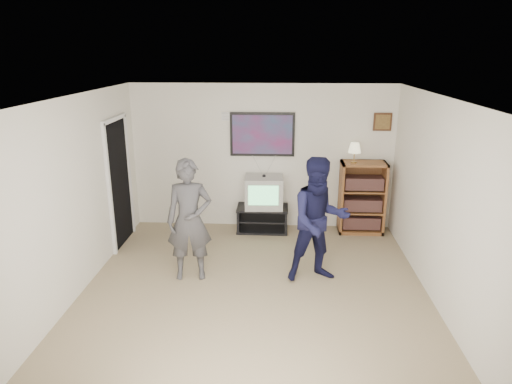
# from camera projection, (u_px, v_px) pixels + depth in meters

# --- Properties ---
(room_shell) EXTENTS (4.51, 5.00, 2.51)m
(room_shell) POSITION_uv_depth(u_px,v_px,m) (255.00, 195.00, 5.83)
(room_shell) COLOR #8A7958
(room_shell) RESTS_ON ground
(media_stand) EXTENTS (0.88, 0.49, 0.44)m
(media_stand) POSITION_uv_depth(u_px,v_px,m) (262.00, 218.00, 7.93)
(media_stand) COLOR black
(media_stand) RESTS_ON room_shell
(crt_television) EXTENTS (0.65, 0.56, 0.54)m
(crt_television) POSITION_uv_depth(u_px,v_px,m) (264.00, 192.00, 7.78)
(crt_television) COLOR #A9A9A3
(crt_television) RESTS_ON media_stand
(bookshelf) EXTENTS (0.75, 0.43, 1.24)m
(bookshelf) POSITION_uv_depth(u_px,v_px,m) (362.00, 197.00, 7.77)
(bookshelf) COLOR brown
(bookshelf) RESTS_ON room_shell
(table_lamp) EXTENTS (0.21, 0.21, 0.33)m
(table_lamp) POSITION_uv_depth(u_px,v_px,m) (354.00, 153.00, 7.50)
(table_lamp) COLOR #FAF3BE
(table_lamp) RESTS_ON bookshelf
(person_tall) EXTENTS (0.66, 0.48, 1.68)m
(person_tall) POSITION_uv_depth(u_px,v_px,m) (189.00, 220.00, 6.12)
(person_tall) COLOR #3F3E41
(person_tall) RESTS_ON room_shell
(person_short) EXTENTS (0.96, 0.82, 1.72)m
(person_short) POSITION_uv_depth(u_px,v_px,m) (319.00, 220.00, 6.05)
(person_short) COLOR black
(person_short) RESTS_ON room_shell
(controller_left) EXTENTS (0.08, 0.14, 0.04)m
(controller_left) POSITION_uv_depth(u_px,v_px,m) (194.00, 190.00, 6.20)
(controller_left) COLOR white
(controller_left) RESTS_ON person_tall
(controller_right) EXTENTS (0.08, 0.12, 0.03)m
(controller_right) POSITION_uv_depth(u_px,v_px,m) (318.00, 209.00, 6.22)
(controller_right) COLOR white
(controller_right) RESTS_ON person_short
(poster) EXTENTS (1.10, 0.03, 0.75)m
(poster) POSITION_uv_depth(u_px,v_px,m) (262.00, 134.00, 7.74)
(poster) COLOR black
(poster) RESTS_ON room_shell
(air_vent) EXTENTS (0.28, 0.02, 0.14)m
(air_vent) POSITION_uv_depth(u_px,v_px,m) (230.00, 116.00, 7.68)
(air_vent) COLOR white
(air_vent) RESTS_ON room_shell
(small_picture) EXTENTS (0.30, 0.03, 0.30)m
(small_picture) POSITION_uv_depth(u_px,v_px,m) (383.00, 122.00, 7.57)
(small_picture) COLOR #332110
(small_picture) RESTS_ON room_shell
(doorway) EXTENTS (0.03, 0.85, 2.00)m
(doorway) POSITION_uv_depth(u_px,v_px,m) (119.00, 184.00, 7.21)
(doorway) COLOR black
(doorway) RESTS_ON room_shell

